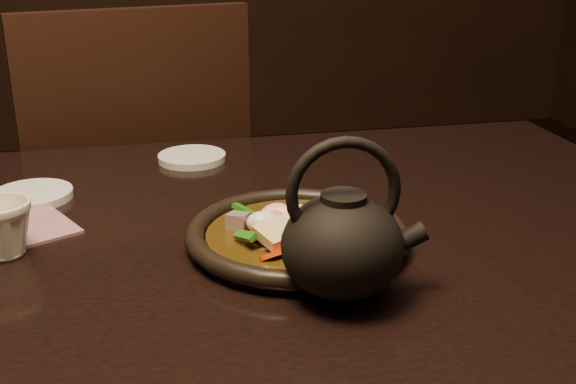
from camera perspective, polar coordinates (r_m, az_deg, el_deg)
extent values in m
cube|color=black|center=(0.90, -13.49, -5.86)|extent=(1.60, 0.90, 0.04)
cylinder|color=black|center=(1.57, 15.60, -9.58)|extent=(0.06, 0.06, 0.71)
cube|color=black|center=(1.70, -12.55, -2.46)|extent=(0.54, 0.54, 0.04)
cylinder|color=black|center=(2.00, -7.89, -6.22)|extent=(0.04, 0.04, 0.45)
cylinder|color=black|center=(1.69, -4.23, -11.51)|extent=(0.04, 0.04, 0.45)
cylinder|color=black|center=(1.95, -18.55, -7.97)|extent=(0.04, 0.04, 0.45)
cylinder|color=black|center=(1.63, -17.03, -13.88)|extent=(0.04, 0.04, 0.45)
cube|color=black|center=(1.42, -11.59, 4.29)|extent=(0.44, 0.12, 0.48)
cylinder|color=black|center=(0.88, 0.73, -3.97)|extent=(0.25, 0.25, 0.01)
torus|color=black|center=(0.88, 0.73, -3.28)|extent=(0.27, 0.27, 0.02)
cylinder|color=#322109|center=(0.88, 0.73, -3.51)|extent=(0.22, 0.22, 0.01)
ellipsoid|color=#322109|center=(0.88, 0.73, -3.51)|extent=(0.12, 0.12, 0.03)
torus|color=#FFB1A1|center=(0.87, 1.23, -2.60)|extent=(0.07, 0.07, 0.04)
torus|color=#FFB1A1|center=(0.87, 4.73, -2.86)|extent=(0.06, 0.07, 0.05)
torus|color=#FFB1A1|center=(0.87, -0.85, -2.68)|extent=(0.07, 0.07, 0.05)
cube|color=gray|center=(0.89, -3.97, -2.37)|extent=(0.03, 0.04, 0.02)
cube|color=gray|center=(0.93, 2.37, -1.57)|extent=(0.04, 0.04, 0.03)
cube|color=gray|center=(0.88, 1.01, -2.71)|extent=(0.04, 0.03, 0.03)
cube|color=gray|center=(0.87, 2.63, -2.76)|extent=(0.03, 0.03, 0.03)
cube|color=gray|center=(0.90, -1.00, -2.49)|extent=(0.03, 0.03, 0.03)
cube|color=gray|center=(0.93, 3.65, -1.47)|extent=(0.04, 0.04, 0.03)
cylinder|color=#EA3C07|center=(0.82, -0.93, -4.93)|extent=(0.05, 0.05, 0.03)
cylinder|color=#EA3C07|center=(0.91, 1.09, -2.35)|extent=(0.04, 0.03, 0.04)
cylinder|color=#EA3C07|center=(0.92, 3.08, -1.43)|extent=(0.05, 0.05, 0.03)
cylinder|color=#EA3C07|center=(0.87, -2.59, -3.24)|extent=(0.05, 0.05, 0.03)
cylinder|color=#EA3C07|center=(0.84, 0.03, -3.77)|extent=(0.05, 0.04, 0.04)
cube|color=#226613|center=(0.86, -0.67, -2.99)|extent=(0.03, 0.04, 0.03)
cube|color=#226613|center=(0.89, 1.41, -2.49)|extent=(0.04, 0.04, 0.02)
cube|color=#226613|center=(0.90, 2.41, -2.28)|extent=(0.04, 0.03, 0.02)
cube|color=#226613|center=(0.85, 3.17, -3.70)|extent=(0.02, 0.04, 0.02)
cube|color=#226613|center=(0.91, -3.33, -1.51)|extent=(0.03, 0.04, 0.02)
cube|color=#226613|center=(0.90, -0.25, -2.24)|extent=(0.04, 0.03, 0.02)
cube|color=#226613|center=(0.84, -3.40, -3.49)|extent=(0.03, 0.04, 0.02)
ellipsoid|color=silver|center=(0.88, -2.02, -2.40)|extent=(0.04, 0.03, 0.03)
ellipsoid|color=silver|center=(0.89, 5.15, -2.56)|extent=(0.04, 0.04, 0.02)
ellipsoid|color=silver|center=(0.86, 0.95, -3.41)|extent=(0.04, 0.03, 0.02)
ellipsoid|color=silver|center=(0.84, 4.30, -3.76)|extent=(0.04, 0.03, 0.02)
ellipsoid|color=silver|center=(0.86, -0.40, -2.62)|extent=(0.04, 0.03, 0.02)
ellipsoid|color=silver|center=(0.85, 2.92, -3.41)|extent=(0.04, 0.03, 0.02)
ellipsoid|color=silver|center=(0.89, 0.13, -2.04)|extent=(0.03, 0.02, 0.02)
cube|color=#EBD08D|center=(0.84, -0.10, -3.03)|extent=(0.08, 0.07, 0.03)
cylinder|color=silver|center=(1.09, -19.54, -0.22)|extent=(0.11, 0.11, 0.01)
cylinder|color=silver|center=(1.21, -7.60, 2.73)|extent=(0.11, 0.11, 0.01)
imported|color=silver|center=(0.91, -21.67, -2.58)|extent=(0.09, 0.09, 0.07)
cube|color=#945B66|center=(1.00, -21.69, -2.66)|extent=(0.21, 0.21, 0.00)
ellipsoid|color=black|center=(0.75, 4.30, -4.29)|extent=(0.13, 0.13, 0.11)
cylinder|color=black|center=(0.73, 4.40, -0.87)|extent=(0.05, 0.05, 0.02)
cylinder|color=black|center=(0.77, 8.98, -3.91)|extent=(0.06, 0.02, 0.04)
torus|color=black|center=(0.73, 4.42, -0.08)|extent=(0.12, 0.02, 0.12)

